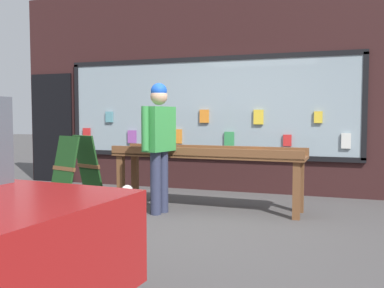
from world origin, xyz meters
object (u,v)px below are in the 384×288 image
Objects in this scene: small_dog at (119,196)px; sandwich_board_sign at (77,167)px; display_table_main at (207,159)px; person_browsing at (159,137)px.

small_dog is 0.58× the size of sandwich_board_sign.
small_dog is at bearing -143.00° from display_table_main.
sandwich_board_sign is (-1.12, 0.72, 0.25)m from small_dog.
sandwich_board_sign reaches higher than small_dog.
person_browsing is 1.76× the size of sandwich_board_sign.
person_browsing is 3.03× the size of small_dog.
display_table_main is at bearing -33.66° from person_browsing.
small_dog is (-0.46, -0.25, -0.76)m from person_browsing.
sandwich_board_sign reaches higher than display_table_main.
small_dog is at bearing 132.02° from person_browsing.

